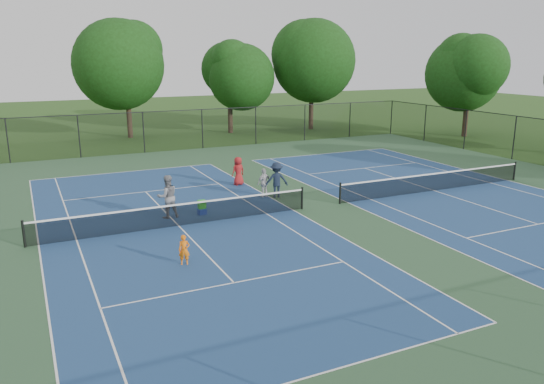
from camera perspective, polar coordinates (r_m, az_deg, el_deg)
name	(u,v)px	position (r m, az deg, el deg)	size (l,w,h in m)	color
ground	(321,206)	(25.52, 5.31, -1.56)	(140.00, 140.00, 0.00)	#234716
court_pad	(321,206)	(25.52, 5.31, -1.55)	(36.00, 36.00, 0.01)	#325A33
tennis_court_left	(179,224)	(22.85, -10.00, -3.41)	(12.00, 23.83, 1.07)	navy
tennis_court_right	(434,189)	(29.59, 17.06, 0.30)	(12.00, 23.83, 1.07)	navy
perimeter_fence	(322,174)	(25.12, 5.39, 1.95)	(36.08, 36.08, 3.02)	black
tree_back_b	(125,60)	(47.81, -15.50, 13.51)	(7.60, 7.60, 10.03)	#2D2116
tree_back_c	(229,72)	(49.30, -4.61, 12.70)	(6.00, 6.00, 8.40)	#2D2116
tree_back_d	(312,57)	(51.80, 4.33, 14.28)	(7.80, 7.80, 10.37)	#2D2116
tree_side_e	(470,69)	(49.97, 20.52, 12.25)	(6.60, 6.60, 8.87)	#2D2116
child_player	(184,250)	(18.62, -9.43, -6.17)	(0.39, 0.26, 1.07)	orange
instructor	(167,197)	(23.89, -11.18, -0.49)	(0.94, 0.73, 1.94)	gray
bystander_a	(264,183)	(26.93, -0.85, 1.00)	(0.87, 0.36, 1.49)	silver
bystander_b	(276,180)	(26.84, 0.48, 1.31)	(1.17, 0.67, 1.81)	#172032
bystander_c	(238,171)	(29.48, -3.65, 2.27)	(0.78, 0.50, 1.59)	maroon
ball_crate	(202,211)	(24.34, -7.53, -2.08)	(0.36, 0.28, 0.29)	#163399
ball_hopper	(202,204)	(24.24, -7.56, -1.33)	(0.34, 0.26, 0.38)	green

